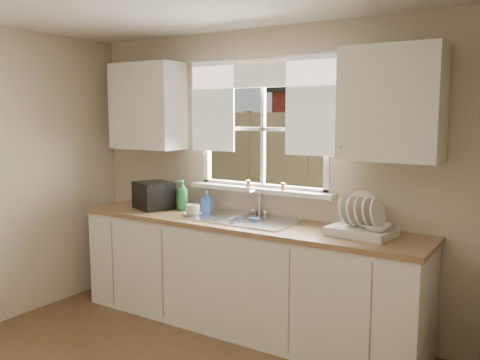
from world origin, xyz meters
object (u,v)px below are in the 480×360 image
Objects in this scene: cup at (193,210)px; black_appliance at (154,195)px; dish_rack at (361,225)px; soap_bottle_a at (183,195)px.

black_appliance is (-0.52, 0.08, 0.07)m from cup.
dish_rack reaches higher than cup.
soap_bottle_a is at bearing 178.36° from dish_rack.
dish_rack is at bearing 22.62° from black_appliance.
soap_bottle_a is at bearing 38.03° from black_appliance.
dish_rack is 1.73× the size of soap_bottle_a.
soap_bottle_a is (-1.70, 0.05, 0.06)m from dish_rack.
soap_bottle_a reaches higher than black_appliance.
cup is (0.24, -0.16, -0.09)m from soap_bottle_a.
cup is at bearing -10.79° from soap_bottle_a.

